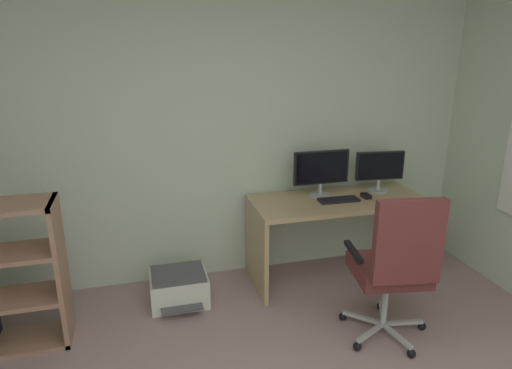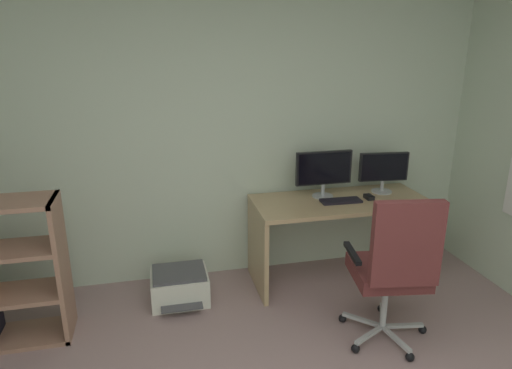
{
  "view_description": "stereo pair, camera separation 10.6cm",
  "coord_description": "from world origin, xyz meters",
  "px_view_note": "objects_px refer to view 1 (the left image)",
  "views": [
    {
      "loc": [
        -0.64,
        -1.06,
        2.01
      ],
      "look_at": [
        0.17,
        1.96,
        1.02
      ],
      "focal_mm": 31.72,
      "sensor_mm": 36.0,
      "label": 1
    },
    {
      "loc": [
        -0.54,
        -1.09,
        2.01
      ],
      "look_at": [
        0.17,
        1.96,
        1.02
      ],
      "focal_mm": 31.72,
      "sensor_mm": 36.0,
      "label": 2
    }
  ],
  "objects_px": {
    "desk": "(337,220)",
    "monitor_main": "(321,169)",
    "keyboard": "(339,200)",
    "computer_mouse": "(366,196)",
    "printer": "(179,287)",
    "monitor_secondary": "(380,168)",
    "office_chair": "(395,263)"
  },
  "relations": [
    {
      "from": "monitor_main",
      "to": "computer_mouse",
      "type": "bearing_deg",
      "value": -21.73
    },
    {
      "from": "keyboard",
      "to": "printer",
      "type": "distance_m",
      "value": 1.5
    },
    {
      "from": "monitor_secondary",
      "to": "printer",
      "type": "distance_m",
      "value": 2.01
    },
    {
      "from": "monitor_main",
      "to": "monitor_secondary",
      "type": "height_order",
      "value": "monitor_main"
    },
    {
      "from": "office_chair",
      "to": "monitor_secondary",
      "type": "bearing_deg",
      "value": 66.64
    },
    {
      "from": "office_chair",
      "to": "computer_mouse",
      "type": "bearing_deg",
      "value": 73.98
    },
    {
      "from": "monitor_main",
      "to": "desk",
      "type": "bearing_deg",
      "value": -42.37
    },
    {
      "from": "monitor_main",
      "to": "office_chair",
      "type": "relative_size",
      "value": 0.44
    },
    {
      "from": "computer_mouse",
      "to": "office_chair",
      "type": "distance_m",
      "value": 0.97
    },
    {
      "from": "monitor_main",
      "to": "office_chair",
      "type": "bearing_deg",
      "value": -84.76
    },
    {
      "from": "desk",
      "to": "computer_mouse",
      "type": "distance_m",
      "value": 0.32
    },
    {
      "from": "printer",
      "to": "keyboard",
      "type": "bearing_deg",
      "value": 0.24
    },
    {
      "from": "monitor_secondary",
      "to": "printer",
      "type": "height_order",
      "value": "monitor_secondary"
    },
    {
      "from": "computer_mouse",
      "to": "office_chair",
      "type": "bearing_deg",
      "value": -106.35
    },
    {
      "from": "monitor_main",
      "to": "printer",
      "type": "height_order",
      "value": "monitor_main"
    },
    {
      "from": "computer_mouse",
      "to": "printer",
      "type": "xyz_separation_m",
      "value": [
        -1.63,
        -0.02,
        -0.63
      ]
    },
    {
      "from": "desk",
      "to": "keyboard",
      "type": "relative_size",
      "value": 4.37
    },
    {
      "from": "keyboard",
      "to": "computer_mouse",
      "type": "height_order",
      "value": "computer_mouse"
    },
    {
      "from": "desk",
      "to": "keyboard",
      "type": "bearing_deg",
      "value": -114.39
    },
    {
      "from": "monitor_secondary",
      "to": "computer_mouse",
      "type": "relative_size",
      "value": 4.38
    },
    {
      "from": "printer",
      "to": "monitor_secondary",
      "type": "bearing_deg",
      "value": 5.25
    },
    {
      "from": "desk",
      "to": "keyboard",
      "type": "distance_m",
      "value": 0.21
    },
    {
      "from": "computer_mouse",
      "to": "office_chair",
      "type": "relative_size",
      "value": 0.09
    },
    {
      "from": "monitor_main",
      "to": "monitor_secondary",
      "type": "distance_m",
      "value": 0.56
    },
    {
      "from": "desk",
      "to": "monitor_main",
      "type": "xyz_separation_m",
      "value": [
        -0.12,
        0.11,
        0.43
      ]
    },
    {
      "from": "monitor_secondary",
      "to": "office_chair",
      "type": "distance_m",
      "value": 1.21
    },
    {
      "from": "desk",
      "to": "printer",
      "type": "relative_size",
      "value": 3.19
    },
    {
      "from": "desk",
      "to": "computer_mouse",
      "type": "xyz_separation_m",
      "value": [
        0.24,
        -0.03,
        0.21
      ]
    },
    {
      "from": "monitor_main",
      "to": "computer_mouse",
      "type": "xyz_separation_m",
      "value": [
        0.36,
        -0.14,
        -0.22
      ]
    },
    {
      "from": "desk",
      "to": "computer_mouse",
      "type": "height_order",
      "value": "computer_mouse"
    },
    {
      "from": "monitor_main",
      "to": "office_chair",
      "type": "distance_m",
      "value": 1.13
    },
    {
      "from": "office_chair",
      "to": "desk",
      "type": "bearing_deg",
      "value": 88.54
    }
  ]
}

